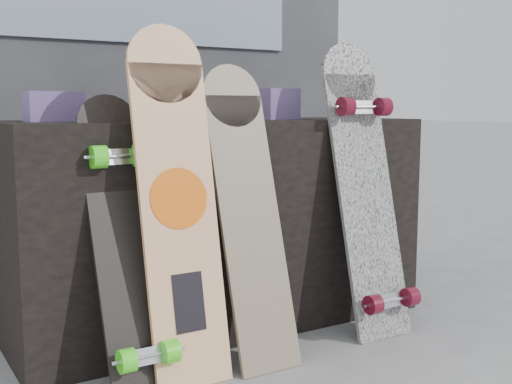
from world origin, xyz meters
TOP-DOWN VIEW (x-y plane):
  - ground at (0.00, 0.00)m, footprint 60.00×60.00m
  - vendor_table at (0.00, 0.50)m, footprint 1.60×0.60m
  - booth at (0.00, 1.35)m, footprint 2.40×0.22m
  - merch_box_purple at (-0.61, 0.50)m, footprint 0.18×0.12m
  - merch_box_small at (0.24, 0.44)m, footprint 0.14×0.14m
  - merch_box_flat at (-0.07, 0.54)m, footprint 0.22×0.10m
  - longboard_geisha at (-0.35, 0.10)m, footprint 0.25×0.23m
  - longboard_celtic at (-0.08, 0.11)m, footprint 0.22×0.31m
  - longboard_cascadia at (0.44, 0.12)m, footprint 0.25×0.34m
  - skateboard_dark at (-0.50, 0.15)m, footprint 0.20×0.37m

SIDE VIEW (x-z plane):
  - ground at x=0.00m, z-range 0.00..0.00m
  - vendor_table at x=0.00m, z-range 0.00..0.80m
  - skateboard_dark at x=-0.50m, z-range 0.01..0.90m
  - longboard_celtic at x=-0.08m, z-range 0.03..1.03m
  - longboard_cascadia at x=0.44m, z-range 0.02..1.11m
  - longboard_geisha at x=-0.35m, z-range 0.03..1.14m
  - merch_box_flat at x=-0.07m, z-range 0.80..0.86m
  - merch_box_purple at x=-0.61m, z-range 0.80..0.90m
  - merch_box_small at x=0.24m, z-range 0.80..0.92m
  - booth at x=0.00m, z-range 0.00..2.20m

